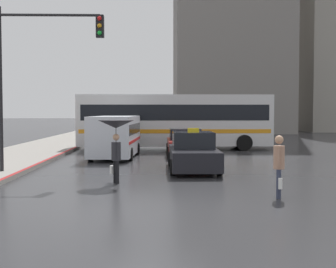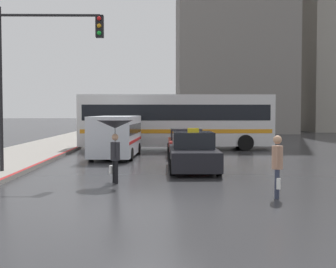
{
  "view_description": "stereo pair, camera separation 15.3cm",
  "coord_description": "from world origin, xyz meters",
  "px_view_note": "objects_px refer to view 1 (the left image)",
  "views": [
    {
      "loc": [
        -0.0,
        -11.66,
        2.34
      ],
      "look_at": [
        0.42,
        7.77,
        1.4
      ],
      "focal_mm": 50.0,
      "sensor_mm": 36.0,
      "label": 1
    },
    {
      "loc": [
        0.15,
        -11.66,
        2.34
      ],
      "look_at": [
        0.42,
        7.77,
        1.4
      ],
      "focal_mm": 50.0,
      "sensor_mm": 36.0,
      "label": 2
    }
  ],
  "objects_px": {
    "pedestrian_man": "(279,162)",
    "traffic_light": "(40,59)",
    "pedestrian_with_umbrella": "(116,131)",
    "city_bus": "(174,119)",
    "taxi": "(193,153)",
    "ambulance_van": "(115,134)",
    "sedan_red": "(185,144)"
  },
  "relations": [
    {
      "from": "pedestrian_man",
      "to": "traffic_light",
      "type": "bearing_deg",
      "value": -105.36
    },
    {
      "from": "pedestrian_with_umbrella",
      "to": "pedestrian_man",
      "type": "distance_m",
      "value": 5.4
    },
    {
      "from": "city_bus",
      "to": "pedestrian_man",
      "type": "bearing_deg",
      "value": 7.26
    },
    {
      "from": "taxi",
      "to": "pedestrian_with_umbrella",
      "type": "distance_m",
      "value": 4.45
    },
    {
      "from": "ambulance_van",
      "to": "pedestrian_with_umbrella",
      "type": "distance_m",
      "value": 8.61
    },
    {
      "from": "ambulance_van",
      "to": "city_bus",
      "type": "height_order",
      "value": "city_bus"
    },
    {
      "from": "sedan_red",
      "to": "city_bus",
      "type": "distance_m",
      "value": 4.54
    },
    {
      "from": "pedestrian_man",
      "to": "traffic_light",
      "type": "height_order",
      "value": "traffic_light"
    },
    {
      "from": "sedan_red",
      "to": "pedestrian_with_umbrella",
      "type": "xyz_separation_m",
      "value": [
        -2.79,
        -9.22,
        1.05
      ]
    },
    {
      "from": "ambulance_van",
      "to": "traffic_light",
      "type": "relative_size",
      "value": 0.9
    },
    {
      "from": "taxi",
      "to": "city_bus",
      "type": "xyz_separation_m",
      "value": [
        -0.38,
        10.24,
        1.17
      ]
    },
    {
      "from": "pedestrian_with_umbrella",
      "to": "taxi",
      "type": "bearing_deg",
      "value": -63.1
    },
    {
      "from": "ambulance_van",
      "to": "pedestrian_man",
      "type": "height_order",
      "value": "ambulance_van"
    },
    {
      "from": "ambulance_van",
      "to": "city_bus",
      "type": "bearing_deg",
      "value": -119.13
    },
    {
      "from": "sedan_red",
      "to": "ambulance_van",
      "type": "distance_m",
      "value": 3.68
    },
    {
      "from": "ambulance_van",
      "to": "city_bus",
      "type": "relative_size",
      "value": 0.47
    },
    {
      "from": "sedan_red",
      "to": "ambulance_van",
      "type": "relative_size",
      "value": 0.76
    },
    {
      "from": "ambulance_van",
      "to": "traffic_light",
      "type": "distance_m",
      "value": 7.54
    },
    {
      "from": "taxi",
      "to": "sedan_red",
      "type": "distance_m",
      "value": 5.89
    },
    {
      "from": "sedan_red",
      "to": "pedestrian_with_umbrella",
      "type": "height_order",
      "value": "pedestrian_with_umbrella"
    },
    {
      "from": "city_bus",
      "to": "pedestrian_man",
      "type": "distance_m",
      "value": 16.45
    },
    {
      "from": "pedestrian_with_umbrella",
      "to": "pedestrian_man",
      "type": "height_order",
      "value": "pedestrian_with_umbrella"
    },
    {
      "from": "pedestrian_man",
      "to": "ambulance_van",
      "type": "bearing_deg",
      "value": -137.63
    },
    {
      "from": "city_bus",
      "to": "pedestrian_man",
      "type": "xyz_separation_m",
      "value": [
        2.24,
        -16.27,
        -0.89
      ]
    },
    {
      "from": "sedan_red",
      "to": "pedestrian_man",
      "type": "relative_size",
      "value": 2.48
    },
    {
      "from": "traffic_light",
      "to": "city_bus",
      "type": "bearing_deg",
      "value": 65.41
    },
    {
      "from": "pedestrian_with_umbrella",
      "to": "traffic_light",
      "type": "xyz_separation_m",
      "value": [
        -2.91,
        2.01,
        2.54
      ]
    },
    {
      "from": "city_bus",
      "to": "pedestrian_with_umbrella",
      "type": "height_order",
      "value": "city_bus"
    },
    {
      "from": "sedan_red",
      "to": "traffic_light",
      "type": "xyz_separation_m",
      "value": [
        -5.7,
        -7.21,
        3.6
      ]
    },
    {
      "from": "pedestrian_with_umbrella",
      "to": "traffic_light",
      "type": "distance_m",
      "value": 4.36
    },
    {
      "from": "traffic_light",
      "to": "pedestrian_man",
      "type": "bearing_deg",
      "value": -32.02
    },
    {
      "from": "city_bus",
      "to": "pedestrian_with_umbrella",
      "type": "bearing_deg",
      "value": -10.54
    }
  ]
}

